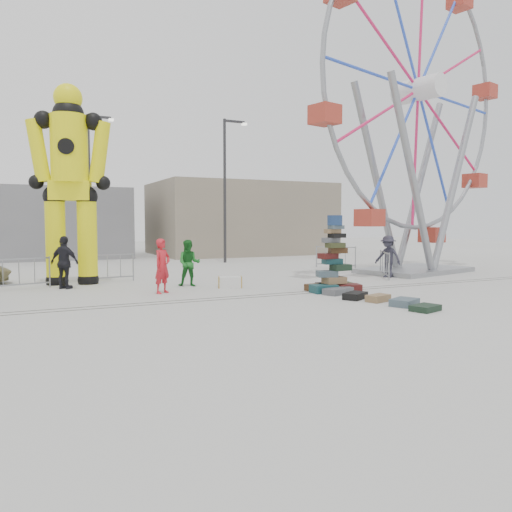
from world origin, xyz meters
name	(u,v)px	position (x,y,z in m)	size (l,w,h in m)	color
ground	(293,298)	(0.00, 0.00, 0.00)	(90.00, 90.00, 0.00)	#9E9E99
track_line_near	(284,295)	(0.00, 0.60, 0.00)	(40.00, 0.04, 0.01)	#47443F
track_line_far	(278,293)	(0.00, 1.00, 0.00)	(40.00, 0.04, 0.01)	#47443F
building_right	(240,219)	(7.00, 20.00, 2.50)	(12.00, 8.00, 5.00)	gray
building_left	(44,223)	(-6.00, 22.00, 2.20)	(10.00, 8.00, 4.40)	gray
lamp_post_right	(226,183)	(3.09, 13.00, 4.48)	(1.41, 0.25, 8.00)	#2D2D30
lamp_post_left	(91,181)	(-3.91, 15.00, 4.48)	(1.41, 0.25, 8.00)	#2D2D30
suitcase_tower	(333,270)	(1.91, 0.67, 0.71)	(1.81, 1.57, 2.52)	#1A484E
crash_test_dummy	(70,176)	(-5.75, 6.39, 3.96)	(2.99, 1.31, 7.51)	black
ferris_wheel	(418,114)	(8.78, 4.25, 7.13)	(12.19, 4.16, 14.48)	gray
steamer_trunk	(230,282)	(-0.84, 3.00, 0.19)	(0.82, 0.48, 0.38)	silver
row_case_0	(322,288)	(1.59, 0.85, 0.09)	(0.74, 0.49, 0.18)	#393F1F
row_case_1	(334,292)	(1.49, 0.00, 0.10)	(0.62, 0.52, 0.20)	#5C5E63
row_case_2	(355,296)	(1.56, -1.01, 0.10)	(0.83, 0.48, 0.20)	black
row_case_3	(378,298)	(1.86, -1.69, 0.10)	(0.72, 0.42, 0.21)	olive
row_case_4	(404,302)	(2.03, -2.59, 0.10)	(0.79, 0.58, 0.20)	#495D69
row_case_5	(425,308)	(1.98, -3.43, 0.08)	(0.77, 0.53, 0.16)	#1A2F20
barricade_dummy_b	(19,274)	(-7.53, 5.58, 0.55)	(2.00, 0.10, 1.10)	gray
barricade_dummy_c	(108,268)	(-4.47, 6.44, 0.55)	(2.00, 0.10, 1.10)	gray
barricade_wheel_front	(385,265)	(6.07, 3.07, 0.55)	(2.00, 0.10, 1.10)	gray
barricade_wheel_back	(336,257)	(6.70, 7.49, 0.55)	(2.00, 0.10, 1.10)	gray
pedestrian_red	(162,266)	(-3.34, 2.66, 0.89)	(0.65, 0.42, 1.77)	red
pedestrian_green	(189,263)	(-2.03, 3.94, 0.84)	(0.81, 0.63, 1.67)	#1A6921
pedestrian_black	(65,263)	(-6.10, 5.13, 0.91)	(1.07, 0.45, 1.83)	black
pedestrian_grey	(388,257)	(6.29, 3.12, 0.87)	(1.12, 0.65, 1.74)	#272633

